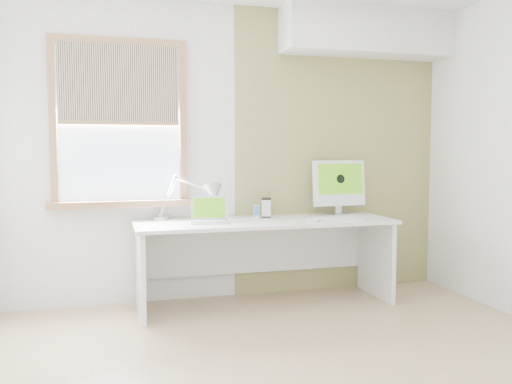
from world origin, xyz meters
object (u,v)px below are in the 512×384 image
object	(u,v)px
desk	(263,242)
imac	(339,184)
external_drive	(266,208)
laptop	(210,216)
desk_lamp	(203,197)

from	to	relation	value
desk	imac	size ratio (longest dim) A/B	4.28
external_drive	imac	size ratio (longest dim) A/B	0.33
laptop	external_drive	bearing A→B (deg)	21.06
laptop	imac	bearing A→B (deg)	9.00
external_drive	imac	bearing A→B (deg)	-1.27
desk	external_drive	bearing A→B (deg)	64.83
desk	external_drive	xyz separation A→B (m)	(0.07, 0.15, 0.28)
desk_lamp	imac	bearing A→B (deg)	1.66
desk_lamp	external_drive	distance (m)	0.59
desk_lamp	imac	distance (m)	1.28
laptop	external_drive	world-z (taller)	laptop
desk	desk_lamp	xyz separation A→B (m)	(-0.51, 0.10, 0.40)
desk_lamp	imac	xyz separation A→B (m)	(1.27, 0.04, 0.08)
imac	desk_lamp	bearing A→B (deg)	-178.34
laptop	imac	distance (m)	1.29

